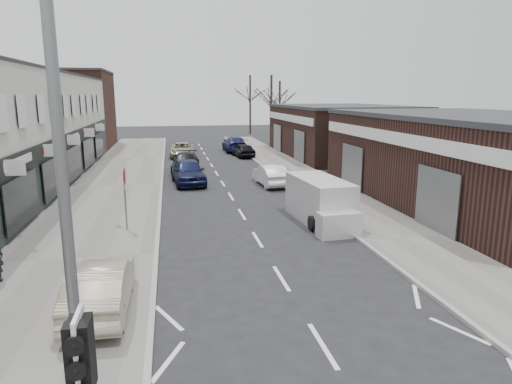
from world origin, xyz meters
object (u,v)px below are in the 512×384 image
street_lamp (76,175)px  parked_car_right_b (244,150)px  white_van (321,202)px  sedan_on_pavement (101,286)px  traffic_light (83,377)px  warning_sign (125,181)px  parked_car_right_a (271,175)px  parked_car_left_b (186,163)px  parked_car_left_c (182,150)px  parked_car_right_c (235,144)px  parked_car_left_a (188,172)px

street_lamp → parked_car_right_b: size_ratio=2.12×
white_van → sedan_on_pavement: white_van is taller
traffic_light → parked_car_right_b: bearing=78.0°
warning_sign → parked_car_right_b: bearing=69.2°
parked_car_right_a → parked_car_right_b: 13.67m
traffic_light → parked_car_left_b: (2.20, 28.97, -1.70)m
white_van → parked_car_left_b: 15.88m
street_lamp → parked_car_left_c: (2.33, 36.54, -3.96)m
parked_car_right_a → parked_car_right_b: parked_car_right_a is taller
traffic_light → street_lamp: size_ratio=0.39×
parked_car_left_b → sedan_on_pavement: bearing=-93.3°
traffic_light → parked_car_right_c: (7.56, 40.88, -1.65)m
white_van → parked_car_right_a: (-0.37, 8.76, -0.27)m
traffic_light → sedan_on_pavement: (-0.80, 6.56, -1.63)m
traffic_light → street_lamp: bearing=95.9°
street_lamp → parked_car_right_c: bearing=79.0°
street_lamp → parked_car_left_c: 36.83m
parked_car_left_c → parked_car_right_b: parked_car_left_c is taller
street_lamp → parked_car_left_a: bearing=84.2°
traffic_light → white_van: traffic_light is taller
street_lamp → sedan_on_pavement: street_lamp is taller
parked_car_left_a → parked_car_right_a: 5.33m
white_van → parked_car_left_c: (-5.50, 23.68, -0.27)m
sedan_on_pavement → parked_car_left_b: (3.00, 22.41, -0.07)m
parked_car_right_b → parked_car_left_b: bearing=47.7°
parked_car_left_b → parked_car_right_b: 9.38m
parked_car_left_a → parked_car_right_b: parked_car_left_a is taller
parked_car_left_a → parked_car_left_c: size_ratio=1.00×
street_lamp → parked_car_left_a: street_lamp is taller
parked_car_left_c → parked_car_right_a: (5.14, -14.92, 0.01)m
traffic_light → street_lamp: 2.52m
white_van → parked_car_right_a: white_van is taller
traffic_light → parked_car_right_a: (7.34, 22.83, -1.75)m
parked_car_left_c → parked_car_right_c: 6.21m
street_lamp → warning_sign: (-0.63, 12.80, -2.42)m
traffic_light → parked_car_right_b: (7.79, 36.50, -1.77)m
parked_car_left_a → parked_car_left_b: parked_car_left_a is taller
white_van → parked_car_left_a: 11.58m
sedan_on_pavement → parked_car_right_c: 35.33m
street_lamp → parked_car_left_b: size_ratio=1.63×
parked_car_left_b → parked_car_right_a: bearing=-45.7°
warning_sign → parked_car_right_c: bearing=72.8°
parked_car_right_c → parked_car_left_b: bearing=66.1°
white_van → parked_car_right_a: 8.77m
parked_car_right_a → parked_car_right_b: bearing=-95.7°
sedan_on_pavement → warning_sign: bearing=-90.0°
parked_car_left_a → parked_car_left_b: size_ratio=0.96×
street_lamp → parked_car_left_a: 23.47m
warning_sign → parked_car_left_a: size_ratio=0.57×
warning_sign → parked_car_right_a: bearing=47.4°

